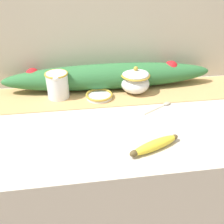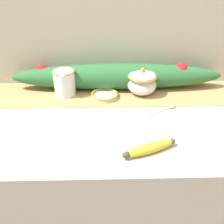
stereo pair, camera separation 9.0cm
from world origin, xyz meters
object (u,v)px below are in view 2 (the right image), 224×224
object	(u,v)px
spoon	(170,108)
banana	(150,148)
sugar_bowl	(142,82)
cream_pitcher	(65,82)
small_dish	(105,95)

from	to	relation	value
spoon	banana	bearing A→B (deg)	-145.22
spoon	sugar_bowl	bearing A→B (deg)	96.78
cream_pitcher	spoon	world-z (taller)	cream_pitcher
small_dish	sugar_bowl	bearing A→B (deg)	11.16
sugar_bowl	banana	bearing A→B (deg)	-93.61
small_dish	spoon	xyz separation A→B (m)	(0.27, -0.10, -0.01)
banana	spoon	bearing A→B (deg)	65.00
banana	spoon	distance (m)	0.30
small_dish	spoon	world-z (taller)	small_dish
banana	spoon	world-z (taller)	banana
small_dish	banana	xyz separation A→B (m)	(0.14, -0.37, 0.00)
sugar_bowl	spoon	size ratio (longest dim) A/B	0.96
banana	spoon	xyz separation A→B (m)	(0.13, 0.27, -0.01)
sugar_bowl	cream_pitcher	bearing A→B (deg)	179.73
sugar_bowl	banana	xyz separation A→B (m)	(-0.03, -0.41, -0.04)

